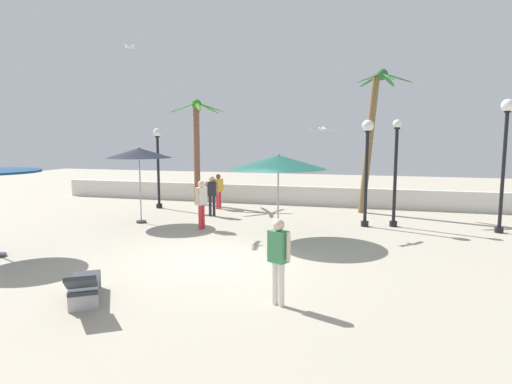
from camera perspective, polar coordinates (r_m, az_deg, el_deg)
ground_plane at (r=11.94m, az=-4.54°, el=-8.70°), size 56.00×56.00×0.00m
boundary_wall at (r=21.24m, az=4.69°, el=-0.44°), size 25.20×0.30×0.91m
patio_umbrella_0 at (r=13.77m, az=2.97°, el=3.91°), size 3.07×3.07×2.76m
patio_umbrella_1 at (r=17.00m, az=-15.19°, el=4.95°), size 2.46×2.46×2.93m
palm_tree_0 at (r=19.26m, az=15.11°, el=8.22°), size 2.33×2.39×6.13m
palm_tree_1 at (r=21.36m, az=-7.82°, el=6.99°), size 2.79×2.67×5.12m
lamp_post_0 at (r=16.52m, az=17.96°, el=3.23°), size 0.32×0.32×3.92m
lamp_post_1 at (r=16.22m, az=14.43°, el=4.70°), size 0.42×0.42×3.91m
lamp_post_2 at (r=20.45m, az=-12.83°, el=4.44°), size 0.38×0.38×3.70m
lamp_post_3 at (r=16.87m, az=30.04°, el=5.45°), size 0.43×0.43×4.55m
lounge_chair_0 at (r=9.34m, az=-21.75°, el=-11.19°), size 1.49×1.86×0.83m
guest_0 at (r=8.43m, az=2.97°, el=-8.06°), size 0.52×0.37×1.72m
guest_1 at (r=19.92m, az=-4.98°, el=0.54°), size 0.39×0.49×1.61m
guest_2 at (r=15.50m, az=-7.23°, el=-1.01°), size 0.34×0.53×1.75m
guest_3 at (r=18.06m, az=-5.85°, el=0.00°), size 0.53×0.35×1.68m
seagull_0 at (r=17.48m, az=-16.34°, el=17.95°), size 0.40×1.19×0.14m
seagull_1 at (r=15.17m, az=8.79°, el=8.21°), size 0.85×0.90×0.15m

